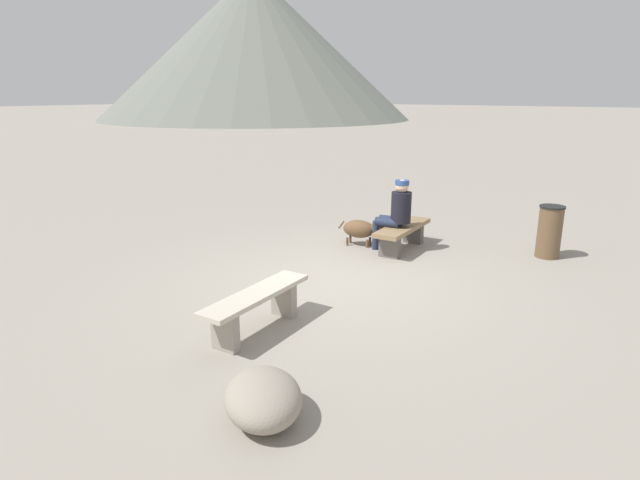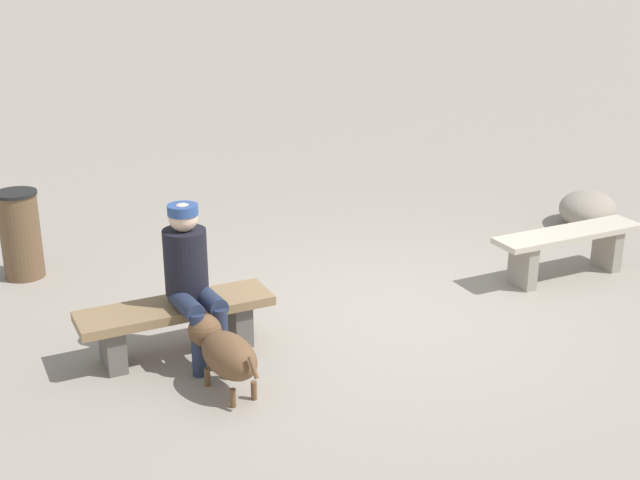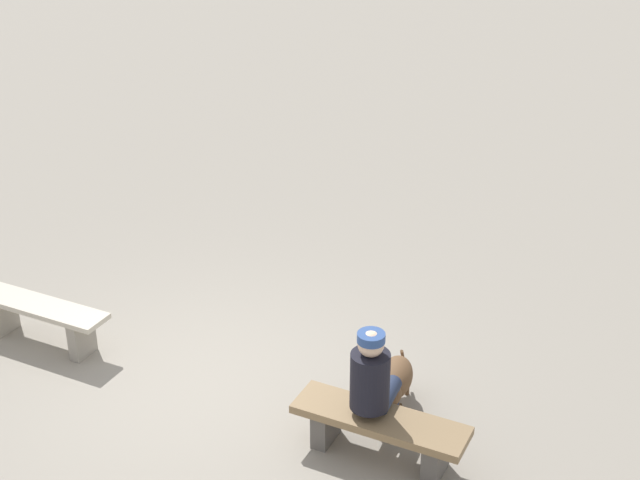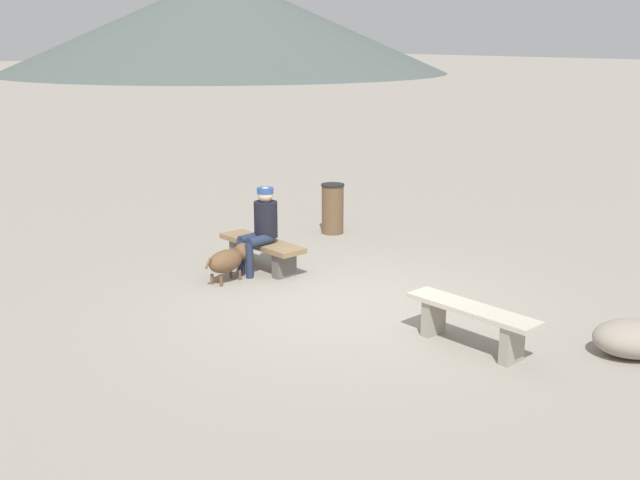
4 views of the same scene
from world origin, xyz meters
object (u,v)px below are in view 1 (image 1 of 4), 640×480
object	(u,v)px
bench_right	(402,233)
seated_person	(396,210)
trash_bin	(550,232)
boulder	(263,398)
bench_left	(256,304)
dog	(363,229)

from	to	relation	value
bench_right	seated_person	distance (m)	0.44
seated_person	trash_bin	world-z (taller)	seated_person
seated_person	boulder	distance (m)	5.22
bench_right	trash_bin	xyz separation A→B (m)	(0.97, -2.19, 0.13)
seated_person	boulder	world-z (taller)	seated_person
bench_left	seated_person	bearing A→B (deg)	-0.52
bench_right	seated_person	size ratio (longest dim) A/B	1.25
bench_left	boulder	xyz separation A→B (m)	(-1.25, -1.15, -0.13)
dog	bench_right	bearing A→B (deg)	1.98
bench_right	dog	bearing A→B (deg)	102.21
bench_left	bench_right	xyz separation A→B (m)	(3.90, 0.06, -0.03)
seated_person	bench_left	bearing A→B (deg)	174.98
bench_left	dog	size ratio (longest dim) A/B	1.88
trash_bin	dog	bearing A→B (deg)	111.91
bench_left	seated_person	xyz separation A→B (m)	(3.78, 0.14, 0.39)
bench_right	boulder	world-z (taller)	bench_right
dog	boulder	xyz separation A→B (m)	(-4.96, -1.89, -0.11)
bench_right	dog	xyz separation A→B (m)	(-0.18, 0.68, 0.01)
seated_person	trash_bin	distance (m)	2.53
trash_bin	bench_right	bearing A→B (deg)	114.01
bench_right	boulder	distance (m)	5.29
seated_person	dog	distance (m)	0.73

